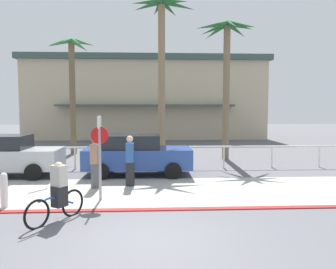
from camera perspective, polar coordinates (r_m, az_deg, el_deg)
name	(u,v)px	position (r m, az deg, el deg)	size (l,w,h in m)	color
ground_plane	(150,163)	(17.04, -3.03, -4.89)	(80.00, 80.00, 0.00)	#5B5B60
sidewalk_strip	(150,191)	(11.36, -3.08, -9.67)	(44.00, 4.00, 0.02)	#ADAAA0
curb_paint	(150,209)	(9.43, -3.11, -12.63)	(44.00, 0.24, 0.03)	maroon
building_backdrop	(146,98)	(32.89, -3.69, 6.18)	(21.91, 9.54, 7.40)	#BCAD8E
rail_fence	(150,151)	(15.44, -3.05, -2.74)	(25.22, 0.08, 1.04)	white
stop_sign_bike_lane	(100,145)	(10.24, -11.56, -1.84)	(0.52, 0.56, 2.56)	gray
bollard_2	(4,190)	(10.53, -26.14, -8.45)	(0.20, 0.20, 1.00)	white
palm_tree_1	(71,68)	(21.33, -16.14, 10.77)	(3.13, 2.78, 7.01)	brown
palm_tree_2	(162,42)	(17.88, -1.05, 15.47)	(3.34, 3.26, 8.40)	#846B4C
palm_tree_3	(226,53)	(18.59, 9.87, 13.51)	(3.28, 3.12, 7.42)	#756047
car_silver_1	(4,155)	(15.21, -26.11, -3.20)	(4.40, 2.02, 1.69)	#B2B7BC
car_blue_2	(137,154)	(13.98, -5.38, -3.39)	(4.40, 2.02, 1.69)	#284793
cyclist_blue_0	(58,193)	(8.84, -18.25, -9.48)	(1.06, 1.54, 1.50)	black
pedestrian_0	(130,163)	(12.06, -6.49, -4.78)	(0.33, 0.41, 1.82)	#232326
pedestrian_1	(95,164)	(11.95, -12.29, -4.96)	(0.35, 0.43, 1.81)	#4C4C51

